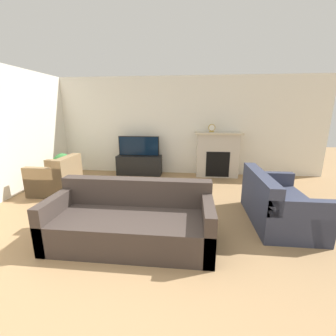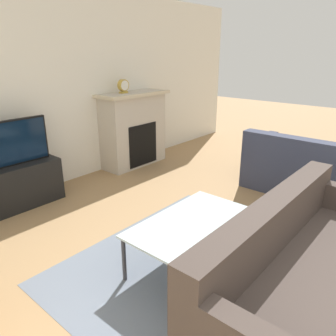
{
  "view_description": "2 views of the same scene",
  "coord_description": "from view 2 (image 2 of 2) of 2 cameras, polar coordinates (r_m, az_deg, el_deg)",
  "views": [
    {
      "loc": [
        0.83,
        -1.91,
        1.8
      ],
      "look_at": [
        0.37,
        2.39,
        0.68
      ],
      "focal_mm": 24.0,
      "sensor_mm": 36.0,
      "label": 1
    },
    {
      "loc": [
        -2.16,
        0.36,
        1.86
      ],
      "look_at": [
        0.17,
        2.35,
        0.76
      ],
      "focal_mm": 35.0,
      "sensor_mm": 36.0,
      "label": 2
    }
  ],
  "objects": [
    {
      "name": "mantel_clock",
      "position": [
        5.29,
        -7.8,
        13.97
      ],
      "size": [
        0.18,
        0.07,
        0.21
      ],
      "color": "#B79338",
      "rests_on": "fireplace"
    },
    {
      "name": "tv",
      "position": [
        4.27,
        -27.11,
        3.57
      ],
      "size": [
        1.14,
        0.06,
        0.55
      ],
      "color": "black",
      "rests_on": "tv_stand"
    },
    {
      "name": "tv_stand",
      "position": [
        4.44,
        -26.02,
        -3.22
      ],
      "size": [
        1.26,
        0.41,
        0.55
      ],
      "color": "black",
      "rests_on": "ground_plane"
    },
    {
      "name": "coffee_table",
      "position": [
        2.93,
        4.75,
        -10.08
      ],
      "size": [
        1.18,
        0.74,
        0.44
      ],
      "color": "#333338",
      "rests_on": "ground_plane"
    },
    {
      "name": "couch_sectional",
      "position": [
        2.74,
        23.34,
        -17.14
      ],
      "size": [
        2.21,
        0.95,
        0.82
      ],
      "color": "#3D332D",
      "rests_on": "ground_plane"
    },
    {
      "name": "wall_back",
      "position": [
        4.72,
        -22.47,
        12.2
      ],
      "size": [
        8.89,
        0.06,
        2.7
      ],
      "color": "silver",
      "rests_on": "ground_plane"
    },
    {
      "name": "fireplace",
      "position": [
        5.53,
        -6.02,
        6.97
      ],
      "size": [
        1.25,
        0.49,
        1.22
      ],
      "color": "#BCB2A3",
      "rests_on": "ground_plane"
    },
    {
      "name": "couch_loveseat",
      "position": [
        4.86,
        22.54,
        -0.58
      ],
      "size": [
        0.9,
        1.51,
        0.82
      ],
      "rotation": [
        0.0,
        0.0,
        1.57
      ],
      "color": "#33384C",
      "rests_on": "ground_plane"
    },
    {
      "name": "area_rug",
      "position": [
        3.15,
        4.6,
        -16.44
      ],
      "size": [
        2.38,
        1.94,
        0.0
      ],
      "color": "slate",
      "rests_on": "ground_plane"
    }
  ]
}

